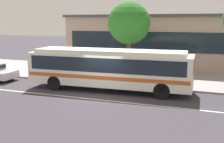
{
  "coord_description": "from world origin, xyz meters",
  "views": [
    {
      "loc": [
        6.5,
        -15.64,
        4.63
      ],
      "look_at": [
        0.16,
        1.62,
        1.3
      ],
      "focal_mm": 44.92,
      "sensor_mm": 36.0,
      "label": 1
    }
  ],
  "objects_px": {
    "transit_bus": "(109,67)",
    "bus_stop_sign": "(175,64)",
    "street_tree_near_stop": "(129,23)",
    "pedestrian_waiting_near_sign": "(130,68)"
  },
  "relations": [
    {
      "from": "bus_stop_sign",
      "to": "street_tree_near_stop",
      "type": "distance_m",
      "value": 5.75
    },
    {
      "from": "transit_bus",
      "to": "bus_stop_sign",
      "type": "bearing_deg",
      "value": 23.45
    },
    {
      "from": "pedestrian_waiting_near_sign",
      "to": "bus_stop_sign",
      "type": "relative_size",
      "value": 0.64
    },
    {
      "from": "pedestrian_waiting_near_sign",
      "to": "bus_stop_sign",
      "type": "bearing_deg",
      "value": -18.75
    },
    {
      "from": "pedestrian_waiting_near_sign",
      "to": "street_tree_near_stop",
      "type": "distance_m",
      "value": 3.83
    },
    {
      "from": "pedestrian_waiting_near_sign",
      "to": "transit_bus",
      "type": "bearing_deg",
      "value": -101.71
    },
    {
      "from": "transit_bus",
      "to": "street_tree_near_stop",
      "type": "distance_m",
      "value": 5.5
    },
    {
      "from": "transit_bus",
      "to": "pedestrian_waiting_near_sign",
      "type": "height_order",
      "value": "transit_bus"
    },
    {
      "from": "street_tree_near_stop",
      "to": "pedestrian_waiting_near_sign",
      "type": "bearing_deg",
      "value": -68.7
    },
    {
      "from": "street_tree_near_stop",
      "to": "bus_stop_sign",
      "type": "bearing_deg",
      "value": -35.1
    }
  ]
}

